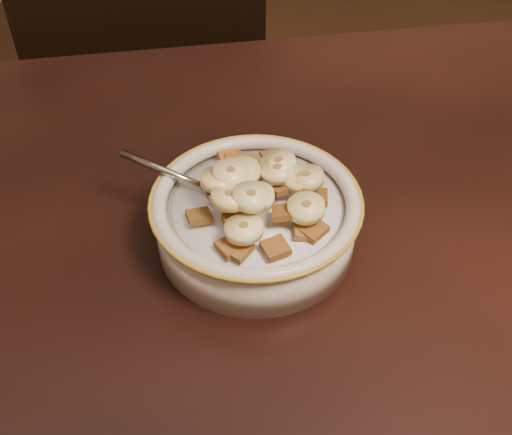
{
  "coord_description": "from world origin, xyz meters",
  "views": [
    {
      "loc": [
        0.06,
        -0.32,
        1.18
      ],
      "look_at": [
        0.1,
        0.09,
        0.78
      ],
      "focal_mm": 45.0,
      "sensor_mm": 36.0,
      "label": 1
    }
  ],
  "objects": [
    {
      "name": "cereal_bowl",
      "position": [
        0.1,
        0.09,
        0.77
      ],
      "size": [
        0.18,
        0.18,
        0.04
      ],
      "primitive_type": "cylinder",
      "color": "beige",
      "rests_on": "table"
    },
    {
      "name": "cereal_square_7",
      "position": [
        0.08,
        0.06,
        0.81
      ],
      "size": [
        0.02,
        0.02,
        0.01
      ],
      "primitive_type": "cube",
      "rotation": [
        0.16,
        0.16,
        1.72
      ],
      "color": "brown",
      "rests_on": "milk"
    },
    {
      "name": "cereal_square_17",
      "position": [
        0.08,
        0.1,
        0.81
      ],
      "size": [
        0.03,
        0.03,
        0.01
      ],
      "primitive_type": "cube",
      "rotation": [
        -0.08,
        0.11,
        2.37
      ],
      "color": "brown",
      "rests_on": "milk"
    },
    {
      "name": "cereal_square_5",
      "position": [
        0.09,
        0.14,
        0.8
      ],
      "size": [
        0.02,
        0.02,
        0.01
      ],
      "primitive_type": "cube",
      "rotation": [
        -0.09,
        0.05,
        1.63
      ],
      "color": "brown",
      "rests_on": "milk"
    },
    {
      "name": "cereal_square_13",
      "position": [
        0.1,
        0.08,
        0.82
      ],
      "size": [
        0.03,
        0.03,
        0.01
      ],
      "primitive_type": "cube",
      "rotation": [
        0.03,
        -0.09,
        0.61
      ],
      "color": "brown",
      "rests_on": "milk"
    },
    {
      "name": "table",
      "position": [
        0.0,
        0.0,
        0.73
      ],
      "size": [
        1.44,
        0.96,
        0.04
      ],
      "primitive_type": "cube",
      "rotation": [
        0.0,
        0.0,
        0.04
      ],
      "color": "black",
      "rests_on": "floor"
    },
    {
      "name": "banana_slice_2",
      "position": [
        0.08,
        0.07,
        0.82
      ],
      "size": [
        0.04,
        0.04,
        0.02
      ],
      "primitive_type": "cylinder",
      "rotation": [
        0.1,
        0.13,
        1.43
      ],
      "color": "#E2C170",
      "rests_on": "milk"
    },
    {
      "name": "cereal_square_21",
      "position": [
        0.11,
        0.03,
        0.8
      ],
      "size": [
        0.03,
        0.03,
        0.01
      ],
      "primitive_type": "cube",
      "rotation": [
        -0.05,
        -0.01,
        1.87
      ],
      "color": "brown",
      "rests_on": "milk"
    },
    {
      "name": "cereal_square_0",
      "position": [
        0.13,
        0.06,
        0.81
      ],
      "size": [
        0.02,
        0.02,
        0.01
      ],
      "primitive_type": "cube",
      "rotation": [
        0.22,
        0.17,
        3.06
      ],
      "color": "brown",
      "rests_on": "milk"
    },
    {
      "name": "cereal_square_23",
      "position": [
        0.05,
        0.08,
        0.8
      ],
      "size": [
        0.02,
        0.02,
        0.01
      ],
      "primitive_type": "cube",
      "rotation": [
        -0.22,
        0.07,
        0.17
      ],
      "color": "brown",
      "rests_on": "milk"
    },
    {
      "name": "cereal_square_2",
      "position": [
        0.13,
        0.1,
        0.81
      ],
      "size": [
        0.03,
        0.03,
        0.01
      ],
      "primitive_type": "cube",
      "rotation": [
        -0.01,
        0.13,
        1.94
      ],
      "color": "brown",
      "rests_on": "milk"
    },
    {
      "name": "cereal_square_10",
      "position": [
        0.08,
        0.04,
        0.8
      ],
      "size": [
        0.03,
        0.03,
        0.01
      ],
      "primitive_type": "cube",
      "rotation": [
        -0.03,
        0.05,
        0.49
      ],
      "color": "brown",
      "rests_on": "milk"
    },
    {
      "name": "spoon",
      "position": [
        0.08,
        0.1,
        0.8
      ],
      "size": [
        0.05,
        0.05,
        0.01
      ],
      "primitive_type": "ellipsoid",
      "rotation": [
        0.0,
        0.0,
        4.23
      ],
      "color": "#A7A7A7",
      "rests_on": "cereal_bowl"
    },
    {
      "name": "banana_slice_6",
      "position": [
        0.09,
        0.1,
        0.82
      ],
      "size": [
        0.04,
        0.04,
        0.01
      ],
      "primitive_type": "cylinder",
      "rotation": [
        -0.05,
        -0.08,
        2.13
      ],
      "color": "#F6E88C",
      "rests_on": "milk"
    },
    {
      "name": "cereal_square_22",
      "position": [
        0.13,
        0.11,
        0.81
      ],
      "size": [
        0.03,
        0.03,
        0.01
      ],
      "primitive_type": "cube",
      "rotation": [
        -0.05,
        -0.05,
        0.73
      ],
      "color": "brown",
      "rests_on": "milk"
    },
    {
      "name": "cereal_square_11",
      "position": [
        0.09,
        0.15,
        0.8
      ],
      "size": [
        0.02,
        0.03,
        0.01
      ],
      "primitive_type": "cube",
      "rotation": [
        0.11,
        -0.16,
        1.82
      ],
      "color": "#975924",
      "rests_on": "milk"
    },
    {
      "name": "cereal_square_8",
      "position": [
        0.07,
        0.11,
        0.81
      ],
      "size": [
        0.03,
        0.03,
        0.01
      ],
      "primitive_type": "cube",
      "rotation": [
        0.04,
        0.04,
        1.15
      ],
      "color": "brown",
      "rests_on": "milk"
    },
    {
      "name": "cereal_square_9",
      "position": [
        0.16,
        0.09,
        0.8
      ],
      "size": [
        0.02,
        0.02,
        0.01
      ],
      "primitive_type": "cube",
      "rotation": [
        -0.0,
        0.06,
        1.38
      ],
      "color": "brown",
      "rests_on": "milk"
    },
    {
      "name": "banana_slice_8",
      "position": [
        0.1,
        0.07,
        0.83
      ],
      "size": [
        0.03,
        0.03,
        0.01
      ],
      "primitive_type": "cylinder",
      "rotation": [
        0.09,
        0.01,
        1.64
      ],
      "color": "#FFF39B",
      "rests_on": "milk"
    },
    {
      "name": "banana_slice_10",
      "position": [
        0.13,
        0.11,
        0.82
      ],
      "size": [
        0.04,
        0.04,
        0.01
      ],
      "primitive_type": "cylinder",
      "rotation": [
        -0.05,
        0.13,
        2.38
      ],
      "color": "#E9D98A",
      "rests_on": "milk"
    },
    {
      "name": "milk",
      "position": [
        0.1,
        0.09,
        0.79
      ],
      "size": [
        0.15,
        0.15,
        0.0
      ],
      "primitive_type": "cylinder",
      "color": "silver",
      "rests_on": "cereal_bowl"
    },
    {
      "name": "banana_slice_7",
      "position": [
        0.14,
        0.06,
        0.81
      ],
      "size": [
        0.04,
        0.04,
        0.01
      ],
      "primitive_type": "cylinder",
      "rotation": [
        -0.05,
        -0.07,
        1.2
      ],
      "color": "#EBDD7A",
      "rests_on": "milk"
    },
    {
      "name": "cereal_square_6",
      "position": [
        0.13,
        0.14,
        0.8
      ],
      "size": [
        0.03,
        0.02,
        0.01
      ],
      "primitive_type": "cube",
      "rotation": [
        0.12,
        -0.01,
        1.84
      ],
      "color": "brown",
      "rests_on": "milk"
    },
    {
      "name": "banana_slice_0",
      "position": [
        0.14,
        0.1,
        0.81
      ],
      "size": [
        0.04,
        0.04,
        0.01
      ],
      "primitive_type": "cylinder",
      "rotation": [
        0.06,
        0.01,
        1.28
      ],
      "color": "#FDE485",
      "rests_on": "milk"
    },
    {
      "name": "cereal_square_19",
      "position": [
        0.12,
        0.14,
        0.8
      ],
      "size": [
        0.02,
        0.02,
        0.01
      ],
      "primitive_type": "cube",
      "rotation": [
        -0.15,
        -0.08,
        0.21
      ],
      "color": "brown",
      "rests_on": "milk"
    },
    {
      "name": "cereal_square_20",
      "position": [
        0.11,
        0.14,
        0.8
      ],
      "size": [
        0.02,
        0.02,
        0.01
      ],
      "primitive_type": "cube",
      "rotation": [
        0.12,
        0.01,
        0.03
      ],
      "color": "brown",
      "rests_on": "milk"
    },
    {
      "name": "cereal_square_4",
      "position": [
        0.11,
        0.12,
        0.81
      ],
      "size": [
        0.03,
        0.03,
        0.01
      ],
      "primitive_type": "cube",
      "rotation": [
        0.19,
        0.07,
        2.14
      ],
      "color": "brown",
      "rests_on": "milk"
    },
    {
      "name": "banana_slice_4",
      "position": [
        0.15,
        0.1,
        0.82
      ],
      "size": [
        0.04,
        0.04,
        0.02
      ],
      "primitive_type": "cylinder",
      "rotation": [
        0.1,
        0.11,
        2.97
      ],
      "color": "#E4CB70",
      "rests_on": "milk"
    },
    {
      "name": "banana_slice_12",
      "position": [
        0.13,
        0.1,
        0.82
      ],
      "size": [
        0.04,
        0.04,
        0.01
      ],
      "primitive_type": "cylinder",
      "rotation": [
        -0.13,
        -0.04,
        0.61
      ],
      "color": "beige",
      "rests_on": "milk"
    },
    {
      "name": "cereal_square_3",
      "position": [
        0.15,
        0.05,
        0.8
      ],
      "size": [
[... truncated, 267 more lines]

